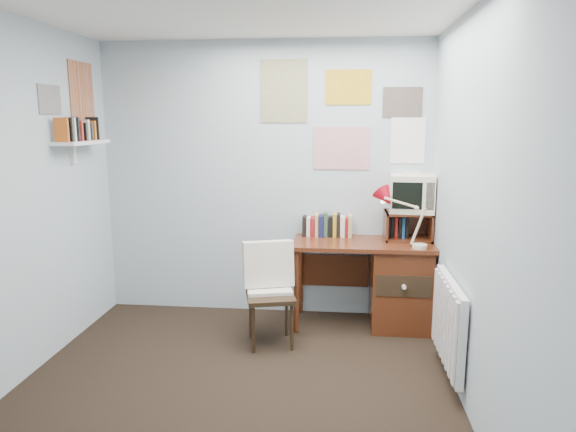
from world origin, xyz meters
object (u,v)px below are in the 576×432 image
(desk, at_px, (393,282))
(tv_riser, at_px, (408,226))
(crt_tv, at_px, (412,191))
(wall_shelf, at_px, (81,142))
(desk_chair, at_px, (270,297))
(desk_lamp, at_px, (421,222))
(radiator, at_px, (449,322))

(desk, height_order, tv_riser, tv_riser)
(crt_tv, bearing_deg, wall_shelf, -163.14)
(desk_chair, distance_m, desk_lamp, 1.37)
(crt_tv, bearing_deg, desk_chair, -145.91)
(tv_riser, bearing_deg, desk_chair, -152.34)
(wall_shelf, bearing_deg, desk_lamp, 3.98)
(desk_chair, xyz_separation_m, desk_lamp, (1.20, 0.30, 0.58))
(desk, relative_size, crt_tv, 3.22)
(desk, relative_size, desk_chair, 1.49)
(desk_lamp, bearing_deg, radiator, -101.48)
(desk, bearing_deg, tv_riser, 42.96)
(desk_lamp, relative_size, radiator, 0.55)
(desk, bearing_deg, crt_tv, 41.59)
(desk_lamp, bearing_deg, wall_shelf, 164.33)
(tv_riser, bearing_deg, desk_lamp, -77.97)
(desk_lamp, bearing_deg, tv_riser, 82.38)
(desk, distance_m, crt_tv, 0.81)
(tv_riser, bearing_deg, crt_tv, 35.20)
(desk_chair, bearing_deg, desk, 11.53)
(desk_chair, distance_m, tv_riser, 1.37)
(desk_chair, height_order, crt_tv, crt_tv)
(desk_lamp, bearing_deg, crt_tv, 76.67)
(tv_riser, height_order, wall_shelf, wall_shelf)
(crt_tv, bearing_deg, desk, -132.17)
(tv_riser, bearing_deg, radiator, -80.72)
(tv_riser, distance_m, wall_shelf, 2.83)
(crt_tv, distance_m, wall_shelf, 2.80)
(desk_lamp, distance_m, tv_riser, 0.32)
(desk_lamp, height_order, crt_tv, crt_tv)
(tv_riser, distance_m, crt_tv, 0.30)
(desk_lamp, relative_size, tv_riser, 1.10)
(desk, bearing_deg, radiator, -72.76)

